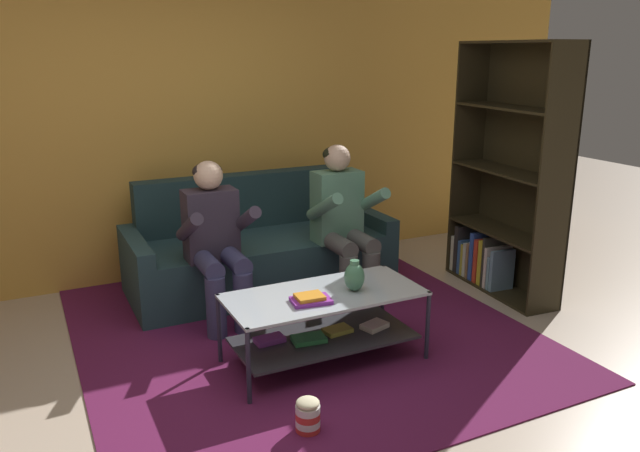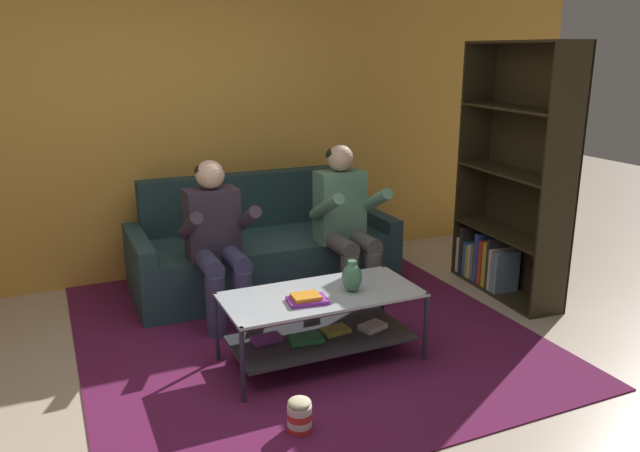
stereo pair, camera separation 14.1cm
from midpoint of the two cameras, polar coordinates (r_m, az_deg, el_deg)
The scene contains 11 objects.
ground at distance 3.70m, azimuth -4.64°, elevation -16.04°, with size 16.80×16.80×0.00m, color #C5B099.
back_partition at distance 5.53m, azimuth -14.57°, elevation 10.16°, with size 8.40×0.12×2.90m, color gold.
couch at distance 5.30m, azimuth -6.41°, elevation -2.37°, with size 2.15×0.91×0.92m.
person_seated_left at distance 4.55m, azimuth -10.40°, elevation -0.98°, with size 0.50×0.58×1.19m.
person_seated_right at distance 4.92m, azimuth 1.32°, elevation 0.82°, with size 0.50×0.58×1.23m.
coffee_table at distance 4.01m, azimuth -0.68°, elevation -8.34°, with size 1.25×0.58×0.47m.
area_rug at distance 4.65m, azimuth -3.28°, elevation -8.92°, with size 3.01×3.40×0.01m.
vase at distance 3.95m, azimuth 2.14°, elevation -4.63°, with size 0.13×0.13×0.20m.
book_stack at distance 3.80m, azimuth -1.95°, elevation -6.71°, with size 0.26×0.19×0.05m.
bookshelf at distance 5.34m, azimuth 15.80°, elevation 2.46°, with size 0.41×1.13×2.02m.
popcorn_tub at distance 3.42m, azimuth -2.36°, elevation -16.92°, with size 0.13×0.13×0.20m.
Camera 1 is at (-1.18, -2.91, 1.95)m, focal length 35.00 mm.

